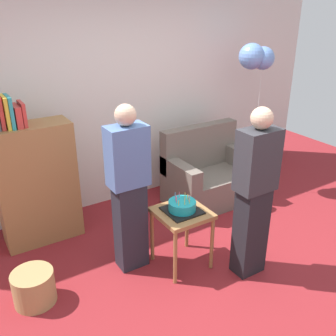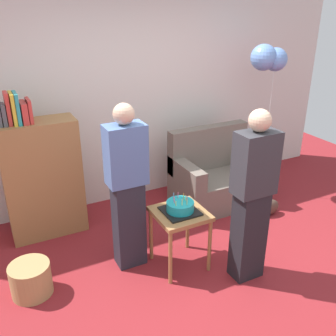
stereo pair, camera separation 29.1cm
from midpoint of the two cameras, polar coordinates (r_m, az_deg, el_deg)
ground_plane at (r=3.79m, az=9.76°, el=-16.39°), size 8.00×8.00×0.00m
wall_back at (r=4.80m, az=-3.83°, el=10.86°), size 6.00×0.10×2.70m
couch at (r=4.94m, az=8.84°, el=-1.43°), size 1.10×0.70×0.96m
bookshelf at (r=4.27m, az=-16.44°, el=-1.35°), size 0.80×0.36×1.62m
side_table at (r=3.66m, az=4.10°, el=-7.82°), size 0.48×0.48×0.60m
birthday_cake at (r=3.59m, az=4.16°, el=-5.90°), size 0.32×0.32×0.17m
person_blowing_candles at (r=3.53m, az=-3.76°, el=-3.02°), size 0.36×0.22×1.63m
person_holding_cake at (r=3.47m, az=14.84°, el=-4.35°), size 0.36×0.22×1.63m
wicker_basket at (r=3.68m, az=-17.60°, el=-15.61°), size 0.36×0.36×0.30m
handbag at (r=4.88m, az=16.49°, el=-5.68°), size 0.28×0.14×0.20m
balloon_bunch at (r=4.96m, az=16.50°, el=15.41°), size 0.45×0.34×1.95m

